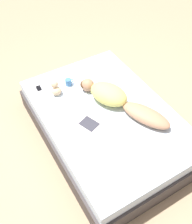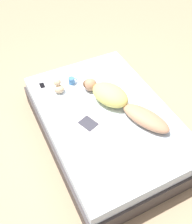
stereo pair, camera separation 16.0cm
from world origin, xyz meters
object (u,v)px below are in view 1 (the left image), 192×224
object	(u,v)px
person	(118,100)
cell_phone	(39,88)
open_magazine	(83,130)
coffee_mug	(69,82)

from	to	relation	value
person	cell_phone	distance (m)	1.09
open_magazine	coffee_mug	bearing A→B (deg)	53.77
person	cell_phone	world-z (taller)	person
coffee_mug	person	bearing A→B (deg)	-61.42
person	coffee_mug	size ratio (longest dim) A/B	10.65
person	open_magazine	world-z (taller)	person
open_magazine	coffee_mug	world-z (taller)	coffee_mug
person	open_magazine	distance (m)	0.60
person	cell_phone	bearing A→B (deg)	110.36
open_magazine	cell_phone	distance (m)	0.94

